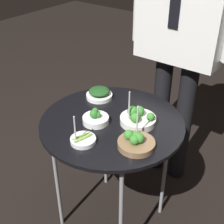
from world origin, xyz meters
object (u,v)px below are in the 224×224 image
at_px(bowl_spinach_near_rim, 99,94).
at_px(bowl_broccoli_center, 136,142).
at_px(bowl_broccoli_front_right, 138,118).
at_px(waiter_figure, 184,17).
at_px(bowl_broccoli_back_left, 96,118).
at_px(serving_cart, 112,129).
at_px(bowl_asparagus_back_right, 82,139).

relative_size(bowl_spinach_near_rim, bowl_broccoli_center, 0.81).
bearing_deg(bowl_broccoli_front_right, waiter_figure, 96.79).
relative_size(bowl_broccoli_center, waiter_figure, 0.10).
xyz_separation_m(bowl_broccoli_back_left, bowl_broccoli_center, (0.25, -0.04, 0.00)).
height_order(bowl_spinach_near_rim, bowl_broccoli_center, bowl_broccoli_center).
xyz_separation_m(serving_cart, bowl_broccoli_back_left, (-0.05, -0.06, 0.07)).
distance_m(bowl_broccoli_back_left, waiter_figure, 0.73).
height_order(serving_cart, waiter_figure, waiter_figure).
xyz_separation_m(bowl_broccoli_back_left, waiter_figure, (0.10, 0.63, 0.36)).
height_order(serving_cart, bowl_broccoli_center, bowl_broccoli_center).
relative_size(serving_cart, bowl_broccoli_center, 3.97).
xyz_separation_m(bowl_asparagus_back_right, waiter_figure, (0.05, 0.78, 0.37)).
relative_size(serving_cart, bowl_spinach_near_rim, 4.93).
bearing_deg(bowl_asparagus_back_right, bowl_broccoli_front_right, 67.06).
xyz_separation_m(bowl_broccoli_center, waiter_figure, (-0.15, 0.67, 0.35)).
distance_m(bowl_broccoli_front_right, bowl_asparagus_back_right, 0.29).
bearing_deg(waiter_figure, bowl_spinach_near_rim, -118.68).
bearing_deg(bowl_broccoli_back_left, bowl_broccoli_front_right, 35.34).
distance_m(serving_cart, bowl_asparagus_back_right, 0.22).
relative_size(bowl_broccoli_back_left, bowl_broccoli_front_right, 0.71).
xyz_separation_m(serving_cart, waiter_figure, (0.05, 0.57, 0.43)).
distance_m(serving_cart, bowl_broccoli_center, 0.23).
bearing_deg(bowl_asparagus_back_right, serving_cart, 88.81).
height_order(bowl_spinach_near_rim, waiter_figure, waiter_figure).
relative_size(serving_cart, bowl_broccoli_back_left, 5.57).
bearing_deg(bowl_spinach_near_rim, bowl_broccoli_front_right, -14.90).
height_order(bowl_broccoli_back_left, bowl_spinach_near_rim, bowl_broccoli_back_left).
bearing_deg(bowl_broccoli_center, waiter_figure, 102.82).
bearing_deg(serving_cart, bowl_broccoli_center, -25.93).
distance_m(bowl_broccoli_back_left, bowl_broccoli_center, 0.26).
bearing_deg(bowl_asparagus_back_right, bowl_broccoli_center, 28.72).
height_order(serving_cart, bowl_spinach_near_rim, bowl_spinach_near_rim).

